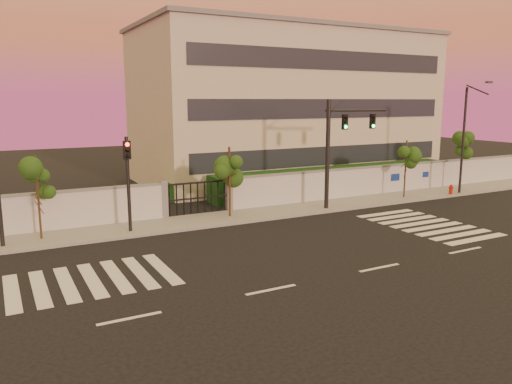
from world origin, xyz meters
TOP-DOWN VIEW (x-y plane):
  - ground at (0.00, 0.00)m, footprint 120.00×120.00m
  - sidewalk at (0.00, 10.50)m, footprint 60.00×3.00m
  - perimeter_wall at (0.10, 12.00)m, footprint 60.00×0.36m
  - hedge_row at (1.17, 14.74)m, footprint 41.00×4.25m
  - institutional_building at (9.00, 21.99)m, footprint 24.40×12.40m
  - road_markings at (-1.58, 3.76)m, footprint 57.00×7.62m
  - street_tree_c at (-11.53, 10.49)m, footprint 1.29×1.03m
  - street_tree_d at (-1.65, 10.49)m, footprint 1.59×1.26m
  - street_tree_e at (11.14, 10.04)m, footprint 1.34×1.06m
  - street_tree_f at (17.09, 10.44)m, footprint 1.49×1.18m
  - traffic_signal_main at (5.27, 9.67)m, footprint 4.20×0.88m
  - traffic_signal_secondary at (-7.46, 9.87)m, footprint 0.38×0.35m
  - streetlight_east at (15.83, 9.26)m, footprint 0.47×1.89m
  - fire_hydrant at (14.80, 9.29)m, footprint 0.33×0.31m

SIDE VIEW (x-z plane):
  - ground at x=0.00m, z-range 0.00..0.00m
  - road_markings at x=-1.58m, z-range 0.00..0.02m
  - sidewalk at x=0.00m, z-range 0.00..0.15m
  - fire_hydrant at x=14.80m, z-range 0.00..0.84m
  - hedge_row at x=1.17m, z-range -0.08..1.72m
  - perimeter_wall at x=0.10m, z-range -0.03..2.17m
  - street_tree_e at x=11.14m, z-range 0.94..4.94m
  - street_tree_d at x=-1.65m, z-range 0.97..5.04m
  - street_tree_c at x=-11.53m, z-range 0.97..5.08m
  - traffic_signal_secondary at x=-7.46m, z-range 0.66..5.52m
  - street_tree_f at x=17.09m, z-range 1.04..5.43m
  - traffic_signal_main at x=5.27m, z-range 0.88..7.54m
  - streetlight_east at x=15.83m, z-range 0.32..8.16m
  - institutional_building at x=9.00m, z-range 0.03..12.28m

